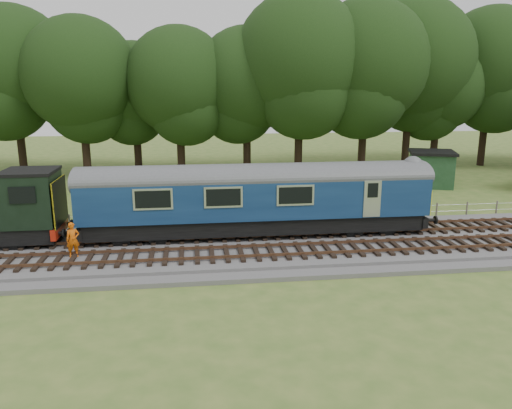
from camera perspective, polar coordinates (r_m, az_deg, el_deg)
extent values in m
plane|color=#466926|center=(25.69, 4.23, -4.96)|extent=(120.00, 120.00, 0.00)
cube|color=#4C4C4F|center=(25.64, 4.24, -4.58)|extent=(70.00, 7.00, 0.35)
cube|color=brown|center=(26.18, 3.95, -3.47)|extent=(66.50, 0.07, 0.14)
cube|color=brown|center=(27.53, 3.37, -2.60)|extent=(66.50, 0.07, 0.14)
cube|color=brown|center=(23.39, 5.38, -5.61)|extent=(66.50, 0.07, 0.14)
cube|color=brown|center=(24.72, 4.65, -4.52)|extent=(66.50, 0.07, 0.14)
cube|color=black|center=(26.43, 0.01, -1.98)|extent=(17.46, 2.52, 0.85)
cube|color=#0E284F|center=(26.08, 0.01, 1.04)|extent=(18.00, 2.80, 2.05)
cube|color=yellow|center=(28.72, 18.17, 0.75)|extent=(0.06, 2.74, 1.30)
cube|color=black|center=(27.86, 12.35, -1.91)|extent=(2.60, 2.00, 0.55)
cube|color=black|center=(26.43, -13.01, -2.79)|extent=(2.60, 2.00, 0.55)
cube|color=black|center=(27.04, -24.24, 0.65)|extent=(2.40, 2.55, 2.60)
cube|color=#B41F0D|center=(27.10, -21.53, -2.57)|extent=(0.25, 2.60, 0.55)
cube|color=yellow|center=(26.73, -21.50, 0.33)|extent=(0.06, 2.55, 2.30)
imported|color=#DD5A0B|center=(24.55, -20.20, -3.80)|extent=(0.70, 0.57, 1.64)
cube|color=#1B3D1F|center=(43.25, 19.36, 3.76)|extent=(4.05, 4.05, 2.67)
cube|color=black|center=(43.05, 19.51, 5.65)|extent=(4.45, 4.45, 0.21)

